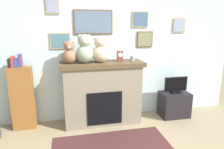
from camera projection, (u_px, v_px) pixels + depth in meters
name	position (u px, v px, depth m)	size (l,w,h in m)	color
back_wall	(112.00, 54.00, 4.07)	(5.20, 0.15, 2.60)	silver
fireplace	(102.00, 93.00, 3.89)	(1.56, 0.56, 1.22)	gray
bookshelf	(22.00, 97.00, 3.64)	(0.40, 0.16, 1.40)	brown
tv_stand	(174.00, 104.00, 4.24)	(0.58, 0.40, 0.52)	black
television	(176.00, 85.00, 4.14)	(0.49, 0.14, 0.34)	black
area_rug	(113.00, 149.00, 3.17)	(1.89, 1.03, 0.01)	#442323
candle_jar	(132.00, 58.00, 3.84)	(0.08, 0.08, 0.10)	gray
mantel_clock	(120.00, 56.00, 3.77)	(0.10, 0.08, 0.20)	brown
teddy_bear_grey	(69.00, 53.00, 3.57)	(0.25, 0.25, 0.40)	#906246
teddy_bear_brown	(85.00, 50.00, 3.61)	(0.32, 0.32, 0.51)	#91A084
teddy_bear_cream	(100.00, 51.00, 3.67)	(0.30, 0.30, 0.48)	#C7AC92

